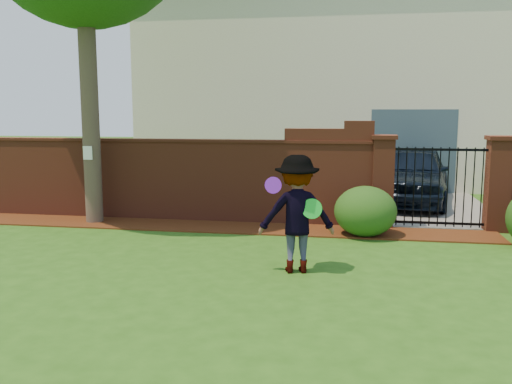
% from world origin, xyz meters
% --- Properties ---
extents(ground, '(80.00, 80.00, 0.01)m').
position_xyz_m(ground, '(0.00, 0.00, -0.01)').
color(ground, '#275415').
rests_on(ground, ground).
extents(mulch_bed, '(11.10, 1.08, 0.03)m').
position_xyz_m(mulch_bed, '(-0.95, 3.34, 0.01)').
color(mulch_bed, '#3E1B0B').
rests_on(mulch_bed, ground).
extents(brick_wall, '(8.70, 0.31, 2.16)m').
position_xyz_m(brick_wall, '(-2.01, 4.00, 0.93)').
color(brick_wall, maroon).
rests_on(brick_wall, ground).
extents(pillar_left, '(0.50, 0.50, 1.88)m').
position_xyz_m(pillar_left, '(2.40, 4.00, 0.96)').
color(pillar_left, maroon).
rests_on(pillar_left, ground).
extents(pillar_right, '(0.50, 0.50, 1.88)m').
position_xyz_m(pillar_right, '(4.60, 4.00, 0.96)').
color(pillar_right, maroon).
rests_on(pillar_right, ground).
extents(iron_gate, '(1.78, 0.03, 1.60)m').
position_xyz_m(iron_gate, '(3.50, 4.00, 0.85)').
color(iron_gate, black).
rests_on(iron_gate, ground).
extents(driveway, '(3.20, 8.00, 0.01)m').
position_xyz_m(driveway, '(3.50, 8.00, 0.01)').
color(driveway, slate).
rests_on(driveway, ground).
extents(house, '(12.40, 6.40, 6.30)m').
position_xyz_m(house, '(1.00, 12.00, 3.16)').
color(house, beige).
rests_on(house, ground).
extents(car, '(2.44, 4.59, 1.49)m').
position_xyz_m(car, '(3.26, 6.89, 0.74)').
color(car, black).
rests_on(car, ground).
extents(paper_notice, '(0.20, 0.01, 0.28)m').
position_xyz_m(paper_notice, '(-3.60, 3.21, 1.50)').
color(paper_notice, white).
rests_on(paper_notice, tree).
extents(shrub_left, '(1.17, 1.17, 0.96)m').
position_xyz_m(shrub_left, '(2.05, 3.09, 0.48)').
color(shrub_left, '#174514').
rests_on(shrub_left, ground).
extents(man, '(1.22, 0.85, 1.73)m').
position_xyz_m(man, '(0.99, 0.54, 0.87)').
color(man, gray).
rests_on(man, ground).
extents(frisbee_purple, '(0.25, 0.13, 0.24)m').
position_xyz_m(frisbee_purple, '(0.68, 0.30, 1.32)').
color(frisbee_purple, purple).
rests_on(frisbee_purple, man).
extents(frisbee_green, '(0.30, 0.09, 0.29)m').
position_xyz_m(frisbee_green, '(1.23, 0.41, 0.98)').
color(frisbee_green, green).
rests_on(frisbee_green, man).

